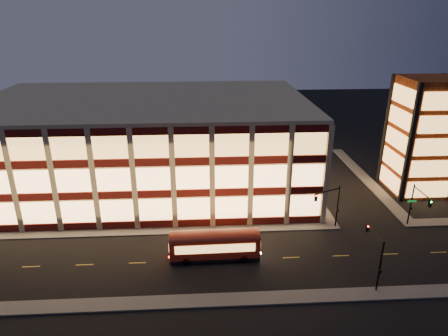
{
  "coord_description": "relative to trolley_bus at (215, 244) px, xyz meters",
  "views": [
    {
      "loc": [
        5.68,
        -45.36,
        27.17
      ],
      "look_at": [
        8.89,
        8.0,
        6.03
      ],
      "focal_mm": 32.0,
      "sensor_mm": 36.0,
      "label": 1
    }
  ],
  "objects": [
    {
      "name": "sidewalk_office_east",
      "position": [
        16.02,
        22.49,
        -1.87
      ],
      "size": [
        2.0,
        30.0,
        0.15
      ],
      "primitive_type": "cube",
      "color": "#514F4C",
      "rests_on": "ground"
    },
    {
      "name": "traffic_signal_near",
      "position": [
        16.52,
        -5.54,
        2.18
      ],
      "size": [
        0.32,
        4.45,
        6.0
      ],
      "color": "black",
      "rests_on": "ground"
    },
    {
      "name": "traffic_signal_right",
      "position": [
        26.52,
        4.87,
        2.15
      ],
      "size": [
        1.2,
        4.37,
        6.0
      ],
      "color": "black",
      "rests_on": "ground"
    },
    {
      "name": "stair_tower",
      "position": [
        32.97,
        17.45,
        7.04
      ],
      "size": [
        8.6,
        8.6,
        18.0
      ],
      "color": "#8C3814",
      "rests_on": "ground"
    },
    {
      "name": "office_building",
      "position": [
        -9.9,
        22.41,
        5.3
      ],
      "size": [
        50.45,
        30.45,
        14.5
      ],
      "color": "tan",
      "rests_on": "ground"
    },
    {
      "name": "sidewalk_tower_west",
      "position": [
        27.02,
        22.49,
        -1.87
      ],
      "size": [
        2.0,
        30.0,
        0.15
      ],
      "primitive_type": "cube",
      "color": "#514F4C",
      "rests_on": "ground"
    },
    {
      "name": "sidewalk_office_south",
      "position": [
        -9.98,
        6.49,
        -1.87
      ],
      "size": [
        54.0,
        2.0,
        0.15
      ],
      "primitive_type": "cube",
      "color": "#514F4C",
      "rests_on": "ground"
    },
    {
      "name": "ground",
      "position": [
        -6.98,
        5.49,
        -1.95
      ],
      "size": [
        200.0,
        200.0,
        0.0
      ],
      "primitive_type": "plane",
      "color": "black",
      "rests_on": "ground"
    },
    {
      "name": "traffic_signal_far",
      "position": [
        15.23,
        5.73,
        2.16
      ],
      "size": [
        3.79,
        1.87,
        6.0
      ],
      "color": "black",
      "rests_on": "ground"
    },
    {
      "name": "trolley_bus",
      "position": [
        0.0,
        0.0,
        0.0
      ],
      "size": [
        10.43,
        2.89,
        3.52
      ],
      "rotation": [
        0.0,
        0.0,
        0.02
      ],
      "color": "#971808",
      "rests_on": "ground"
    },
    {
      "name": "sidewalk_near",
      "position": [
        -6.98,
        -7.51,
        -1.87
      ],
      "size": [
        100.0,
        2.0,
        0.15
      ],
      "primitive_type": "cube",
      "color": "#514F4C",
      "rests_on": "ground"
    }
  ]
}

